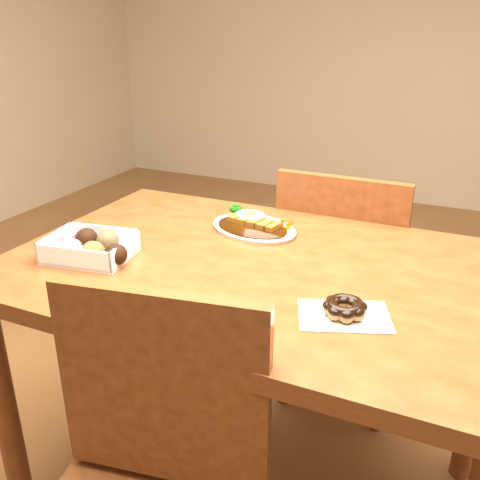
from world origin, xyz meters
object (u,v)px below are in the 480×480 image
at_px(katsu_curry_plate, 253,225).
at_px(donut_box, 88,246).
at_px(chair_far, 344,281).
at_px(table, 257,300).
at_px(pon_de_ring, 345,308).

relative_size(katsu_curry_plate, donut_box, 1.20).
bearing_deg(donut_box, chair_far, 53.89).
bearing_deg(table, pon_de_ring, -31.78).
relative_size(donut_box, pon_de_ring, 1.15).
distance_m(katsu_curry_plate, donut_box, 0.45).
xyz_separation_m(table, katsu_curry_plate, (-0.10, 0.20, 0.11)).
height_order(chair_far, katsu_curry_plate, chair_far).
bearing_deg(katsu_curry_plate, table, -64.33).
xyz_separation_m(table, pon_de_ring, (0.25, -0.16, 0.12)).
bearing_deg(chair_far, table, 80.32).
distance_m(chair_far, donut_box, 0.88).
bearing_deg(donut_box, table, 19.15).
bearing_deg(chair_far, katsu_curry_plate, 60.48).
distance_m(table, pon_de_ring, 0.32).
bearing_deg(katsu_curry_plate, donut_box, -131.30).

